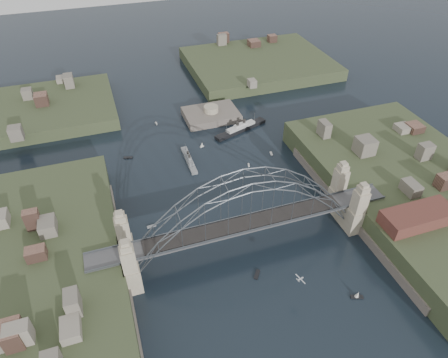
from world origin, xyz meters
TOP-DOWN VIEW (x-y plane):
  - ground at (0.00, 0.00)m, footprint 500.00×500.00m
  - bridge at (0.00, 0.00)m, footprint 84.00×13.80m
  - shore_west at (-57.32, 0.00)m, footprint 50.50×90.00m
  - shore_east at (57.32, 0.00)m, footprint 50.50×90.00m
  - headland_nw at (-55.00, 95.00)m, footprint 60.00×45.00m
  - headland_ne at (50.00, 110.00)m, footprint 70.00×55.00m
  - fort_island at (12.00, 70.00)m, footprint 22.00×16.00m
  - wharf_shed at (44.00, -14.00)m, footprint 20.00×8.00m
  - finger_pier at (39.00, -28.00)m, footprint 4.00×22.00m
  - naval_cruiser_near at (-4.67, 43.24)m, footprint 2.36×16.40m
  - naval_cruiser_far at (-27.75, 93.01)m, footprint 4.33×16.40m
  - ocean_liner at (20.21, 56.84)m, footprint 23.51×10.92m
  - aeroplane at (6.10, -20.05)m, footprint 1.90×3.37m
  - small_boat_a at (-23.47, 15.34)m, footprint 2.72×1.05m
  - small_boat_b at (14.71, 34.17)m, footprint 1.03×1.85m
  - small_boat_c at (-0.68, -10.80)m, footprint 2.66×3.09m
  - small_boat_d at (25.12, 37.99)m, footprint 1.11×2.31m
  - small_boat_e at (-25.05, 52.35)m, footprint 3.34×1.86m
  - small_boat_f at (2.30, 50.51)m, footprint 1.67×1.38m
  - small_boat_g at (20.12, -25.08)m, footprint 3.29×2.02m
  - small_boat_h at (-10.72, 72.55)m, footprint 0.78×1.95m
  - small_boat_i at (34.08, 12.50)m, footprint 1.57×2.38m

SIDE VIEW (x-z plane):
  - fort_island at x=12.00m, z-range -5.04..4.36m
  - ground at x=0.00m, z-range 0.00..0.00m
  - small_boat_a at x=-23.47m, z-range -0.08..0.38m
  - small_boat_b at x=14.71m, z-range -0.08..0.38m
  - small_boat_c at x=-0.68m, z-range -0.08..0.38m
  - small_boat_d at x=25.12m, z-range -0.08..0.38m
  - small_boat_e at x=-25.05m, z-range -0.08..0.38m
  - small_boat_i at x=34.08m, z-range -0.43..1.00m
  - small_boat_h at x=-10.72m, z-range -0.42..1.00m
  - headland_nw at x=-55.00m, z-range -4.00..5.00m
  - finger_pier at x=39.00m, z-range 0.00..1.40m
  - small_boat_g at x=20.12m, z-range -0.45..1.92m
  - headland_ne at x=50.00m, z-range -4.00..5.50m
  - naval_cruiser_near at x=-4.67m, z-range -1.69..3.22m
  - naval_cruiser_far at x=-27.75m, z-range -1.89..3.59m
  - ocean_liner at x=20.21m, z-range -2.01..3.82m
  - small_boat_f at x=2.30m, z-range -0.17..2.21m
  - shore_west at x=-57.32m, z-range -4.03..7.97m
  - shore_east at x=57.32m, z-range -4.03..7.97m
  - aeroplane at x=6.10m, z-range 6.63..7.13m
  - wharf_shed at x=44.00m, z-range 8.00..12.00m
  - bridge at x=0.00m, z-range 0.02..24.62m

